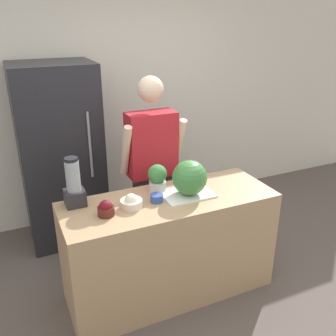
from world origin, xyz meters
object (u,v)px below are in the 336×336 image
at_px(watermelon, 190,178).
at_px(person, 152,169).
at_px(blender, 74,186).
at_px(bowl_cherries, 106,209).
at_px(bowl_small_blue, 157,198).
at_px(refrigerator, 61,156).
at_px(potted_plant, 157,178).
at_px(bowl_cream, 131,202).

bearing_deg(watermelon, person, 97.02).
distance_m(watermelon, blender, 0.89).
distance_m(bowl_cherries, bowl_small_blue, 0.42).
relative_size(refrigerator, person, 1.04).
bearing_deg(bowl_small_blue, watermelon, -1.14).
xyz_separation_m(person, potted_plant, (-0.13, -0.44, 0.11)).
xyz_separation_m(bowl_cherries, bowl_small_blue, (0.41, 0.04, -0.02)).
distance_m(bowl_cherries, blender, 0.32).
height_order(bowl_cherries, bowl_small_blue, bowl_cherries).
height_order(refrigerator, blender, refrigerator).
bearing_deg(refrigerator, person, -43.11).
bearing_deg(bowl_cream, blender, 150.27).
bearing_deg(potted_plant, blender, 176.24).
xyz_separation_m(person, watermelon, (0.07, -0.61, 0.14)).
xyz_separation_m(refrigerator, watermelon, (0.79, -1.28, 0.13)).
bearing_deg(blender, bowl_small_blue, -19.68).
distance_m(watermelon, bowl_small_blue, 0.31).
distance_m(watermelon, potted_plant, 0.27).
distance_m(watermelon, bowl_cream, 0.50).
bearing_deg(refrigerator, bowl_cherries, -85.75).
relative_size(bowl_small_blue, blender, 0.26).
distance_m(refrigerator, bowl_cherries, 1.32).
bearing_deg(potted_plant, bowl_small_blue, -115.31).
relative_size(person, watermelon, 6.30).
relative_size(person, bowl_cream, 10.52).
bearing_deg(person, potted_plant, -106.48).
relative_size(bowl_small_blue, potted_plant, 0.43).
xyz_separation_m(bowl_cream, bowl_small_blue, (0.21, 0.01, -0.01)).
bearing_deg(person, refrigerator, 136.89).
distance_m(person, potted_plant, 0.47).
distance_m(watermelon, bowl_cherries, 0.70).
relative_size(bowl_cream, bowl_small_blue, 1.67).
height_order(person, potted_plant, person).
bearing_deg(person, bowl_small_blue, -109.00).
xyz_separation_m(refrigerator, potted_plant, (0.59, -1.11, 0.10)).
bearing_deg(bowl_cherries, potted_plant, 22.98).
bearing_deg(person, watermelon, -82.98).
xyz_separation_m(refrigerator, bowl_small_blue, (0.51, -1.27, 0.01)).
distance_m(refrigerator, bowl_cream, 1.31).
bearing_deg(watermelon, potted_plant, 140.10).
bearing_deg(watermelon, refrigerator, 121.80).
xyz_separation_m(person, blender, (-0.79, -0.39, 0.15)).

